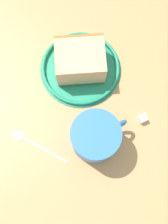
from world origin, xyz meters
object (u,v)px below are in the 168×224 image
Objects in this scene: cake_slice at (80,61)px; sugar_cube at (143,118)px; teaspoon at (28,140)px; small_plate at (80,68)px; tea_mug at (96,137)px.

cake_slice is 18.57cm from sugar_cube.
sugar_cube reaches higher than teaspoon.
teaspoon is 25.24cm from sugar_cube.
small_plate is at bearing 155.21° from teaspoon.
cake_slice is at bearing -160.58° from tea_mug.
teaspoon is at bearing -81.16° from tea_mug.
tea_mug is (16.08, 5.70, 4.11)cm from small_plate.
cake_slice reaches higher than teaspoon.
teaspoon is at bearing -24.79° from small_plate.
tea_mug is at bearing 98.84° from teaspoon.
small_plate is 11.31× the size of sugar_cube.
cake_slice reaches higher than small_plate.
sugar_cube is at bearing 123.62° from tea_mug.
sugar_cube is at bearing 57.01° from cake_slice.
sugar_cube is at bearing 57.61° from small_plate.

